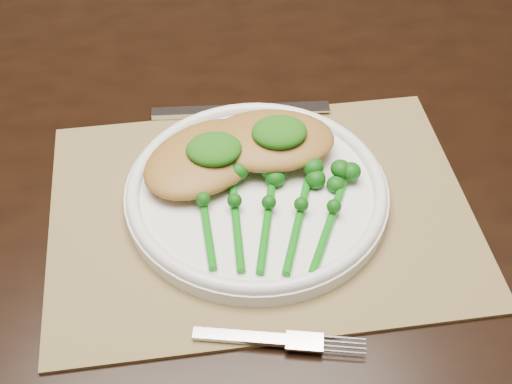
{
  "coord_description": "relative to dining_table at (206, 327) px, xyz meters",
  "views": [
    {
      "loc": [
        -0.13,
        -0.63,
        1.29
      ],
      "look_at": [
        -0.08,
        -0.15,
        0.78
      ],
      "focal_mm": 50.0,
      "sensor_mm": 36.0,
      "label": 1
    }
  ],
  "objects": [
    {
      "name": "dining_table",
      "position": [
        0.0,
        0.0,
        0.0
      ],
      "size": [
        1.61,
        0.92,
        0.75
      ],
      "rotation": [
        0.0,
        0.0,
        -0.01
      ],
      "color": "black",
      "rests_on": "ground"
    },
    {
      "name": "placemat",
      "position": [
        0.07,
        -0.11,
        0.37
      ],
      "size": [
        0.43,
        0.32,
        0.0
      ],
      "primitive_type": "cube",
      "rotation": [
        0.0,
        0.0,
        0.03
      ],
      "color": "olive",
      "rests_on": "dining_table"
    },
    {
      "name": "dinner_plate",
      "position": [
        0.06,
        -0.1,
        0.39
      ],
      "size": [
        0.27,
        0.27,
        0.02
      ],
      "color": "white",
      "rests_on": "placemat"
    },
    {
      "name": "knife",
      "position": [
        0.04,
        0.04,
        0.38
      ],
      "size": [
        0.21,
        0.03,
        0.01
      ],
      "rotation": [
        0.0,
        0.0,
        -0.05
      ],
      "color": "silver",
      "rests_on": "placemat"
    },
    {
      "name": "fork",
      "position": [
        0.07,
        -0.27,
        0.38
      ],
      "size": [
        0.15,
        0.04,
        0.0
      ],
      "rotation": [
        0.0,
        0.0,
        -0.2
      ],
      "color": "silver",
      "rests_on": "placemat"
    },
    {
      "name": "chicken_fillet_left",
      "position": [
        0.02,
        -0.06,
        0.41
      ],
      "size": [
        0.17,
        0.16,
        0.03
      ],
      "primitive_type": "ellipsoid",
      "rotation": [
        0.0,
        0.0,
        0.64
      ],
      "color": "olive",
      "rests_on": "dinner_plate"
    },
    {
      "name": "chicken_fillet_right",
      "position": [
        0.08,
        -0.05,
        0.41
      ],
      "size": [
        0.14,
        0.1,
        0.03
      ],
      "primitive_type": "ellipsoid",
      "rotation": [
        0.0,
        0.0,
        -0.04
      ],
      "color": "olive",
      "rests_on": "dinner_plate"
    },
    {
      "name": "pesto_dollop_left",
      "position": [
        0.03,
        -0.07,
        0.42
      ],
      "size": [
        0.06,
        0.05,
        0.02
      ],
      "primitive_type": "ellipsoid",
      "color": "#12480A",
      "rests_on": "chicken_fillet_left"
    },
    {
      "name": "pesto_dollop_right",
      "position": [
        0.09,
        -0.06,
        0.43
      ],
      "size": [
        0.06,
        0.05,
        0.02
      ],
      "primitive_type": "ellipsoid",
      "color": "#12480A",
      "rests_on": "chicken_fillet_right"
    },
    {
      "name": "broccolini_bundle",
      "position": [
        0.07,
        -0.15,
        0.4
      ],
      "size": [
        0.17,
        0.18,
        0.04
      ],
      "rotation": [
        0.0,
        0.0,
        -0.19
      ],
      "color": "#0D6A0F",
      "rests_on": "dinner_plate"
    }
  ]
}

